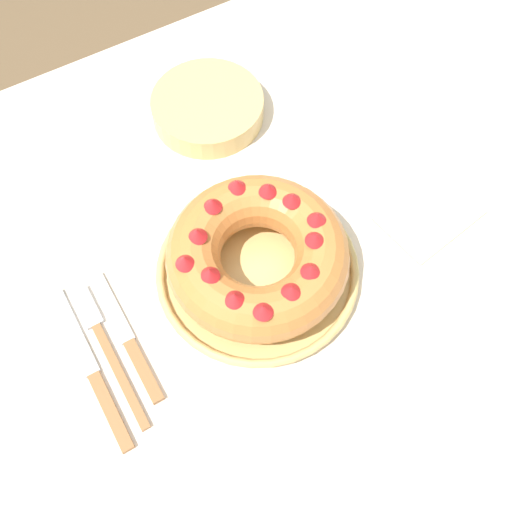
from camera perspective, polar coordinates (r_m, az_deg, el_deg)
The scene contains 9 objects.
ground_plane at distance 1.56m, azimuth 0.43°, elevation -14.81°, with size 8.00×8.00×0.00m, color brown.
dining_table at distance 0.91m, azimuth 0.71°, elevation -4.95°, with size 1.54×1.06×0.77m.
serving_dish at distance 0.83m, azimuth 0.00°, elevation -1.51°, with size 0.28×0.28×0.02m.
bundt_cake at distance 0.79m, azimuth 0.00°, elevation 0.04°, with size 0.24×0.24×0.09m.
fork at distance 0.82m, azimuth -14.16°, elevation -8.18°, with size 0.02×0.22×0.01m.
serving_knife at distance 0.81m, azimuth -15.10°, elevation -11.09°, with size 0.02×0.24×0.01m.
cake_knife at distance 0.81m, azimuth -11.91°, elevation -8.20°, with size 0.02×0.20×0.01m.
side_bowl at distance 0.99m, azimuth -4.62°, elevation 13.91°, with size 0.18×0.18×0.04m, color tan.
napkin at distance 0.92m, azimuth 16.21°, elevation 3.73°, with size 0.14×0.10×0.00m, color beige.
Camera 1 is at (-0.19, -0.30, 1.52)m, focal length 42.00 mm.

